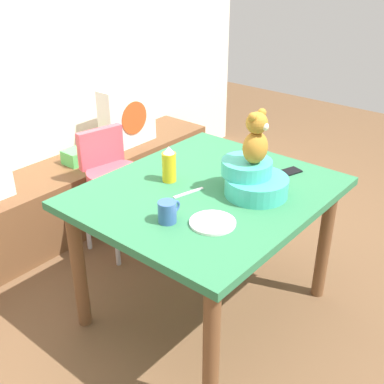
{
  "coord_description": "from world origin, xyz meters",
  "views": [
    {
      "loc": [
        -1.64,
        -1.27,
        1.81
      ],
      "look_at": [
        0.0,
        0.1,
        0.69
      ],
      "focal_mm": 44.99,
      "sensor_mm": 36.0,
      "label": 1
    }
  ],
  "objects_px": {
    "pillow_floral_right": "(127,116)",
    "cell_phone": "(288,172)",
    "teddy_bear": "(256,139)",
    "infant_seat_teal": "(253,180)",
    "ketchup_bottle": "(169,165)",
    "dining_table": "(207,207)",
    "dinner_plate_near": "(213,223)",
    "book_stack": "(79,156)",
    "coffee_mug": "(168,212)",
    "highchair": "(113,175)"
  },
  "relations": [
    {
      "from": "pillow_floral_right",
      "to": "cell_phone",
      "type": "height_order",
      "value": "pillow_floral_right"
    },
    {
      "from": "teddy_bear",
      "to": "cell_phone",
      "type": "distance_m",
      "value": 0.41
    },
    {
      "from": "infant_seat_teal",
      "to": "ketchup_bottle",
      "type": "relative_size",
      "value": 1.78
    },
    {
      "from": "dining_table",
      "to": "dinner_plate_near",
      "type": "bearing_deg",
      "value": -138.25
    },
    {
      "from": "dining_table",
      "to": "book_stack",
      "type": "bearing_deg",
      "value": 81.73
    },
    {
      "from": "coffee_mug",
      "to": "infant_seat_teal",
      "type": "bearing_deg",
      "value": -16.63
    },
    {
      "from": "dining_table",
      "to": "dinner_plate_near",
      "type": "distance_m",
      "value": 0.34
    },
    {
      "from": "book_stack",
      "to": "dining_table",
      "type": "relative_size",
      "value": 0.17
    },
    {
      "from": "ketchup_bottle",
      "to": "cell_phone",
      "type": "xyz_separation_m",
      "value": [
        0.46,
        -0.41,
        -0.08
      ]
    },
    {
      "from": "teddy_bear",
      "to": "ketchup_bottle",
      "type": "xyz_separation_m",
      "value": [
        -0.15,
        0.4,
        -0.19
      ]
    },
    {
      "from": "pillow_floral_right",
      "to": "book_stack",
      "type": "height_order",
      "value": "pillow_floral_right"
    },
    {
      "from": "teddy_bear",
      "to": "cell_phone",
      "type": "xyz_separation_m",
      "value": [
        0.31,
        -0.02,
        -0.27
      ]
    },
    {
      "from": "pillow_floral_right",
      "to": "cell_phone",
      "type": "bearing_deg",
      "value": -98.69
    },
    {
      "from": "pillow_floral_right",
      "to": "coffee_mug",
      "type": "bearing_deg",
      "value": -127.11
    },
    {
      "from": "book_stack",
      "to": "ketchup_bottle",
      "type": "distance_m",
      "value": 1.13
    },
    {
      "from": "highchair",
      "to": "cell_phone",
      "type": "distance_m",
      "value": 1.1
    },
    {
      "from": "teddy_bear",
      "to": "dinner_plate_near",
      "type": "relative_size",
      "value": 1.25
    },
    {
      "from": "teddy_bear",
      "to": "dinner_plate_near",
      "type": "height_order",
      "value": "teddy_bear"
    },
    {
      "from": "infant_seat_teal",
      "to": "cell_phone",
      "type": "height_order",
      "value": "infant_seat_teal"
    },
    {
      "from": "book_stack",
      "to": "cell_phone",
      "type": "height_order",
      "value": "cell_phone"
    },
    {
      "from": "highchair",
      "to": "coffee_mug",
      "type": "xyz_separation_m",
      "value": [
        -0.45,
        -0.88,
        0.27
      ]
    },
    {
      "from": "coffee_mug",
      "to": "cell_phone",
      "type": "height_order",
      "value": "coffee_mug"
    },
    {
      "from": "highchair",
      "to": "dinner_plate_near",
      "type": "relative_size",
      "value": 3.95
    },
    {
      "from": "teddy_bear",
      "to": "ketchup_bottle",
      "type": "height_order",
      "value": "teddy_bear"
    },
    {
      "from": "dining_table",
      "to": "pillow_floral_right",
      "type": "bearing_deg",
      "value": 62.99
    },
    {
      "from": "book_stack",
      "to": "dinner_plate_near",
      "type": "xyz_separation_m",
      "value": [
        -0.43,
        -1.48,
        0.24
      ]
    },
    {
      "from": "infant_seat_teal",
      "to": "book_stack",
      "type": "bearing_deg",
      "value": 86.78
    },
    {
      "from": "dining_table",
      "to": "ketchup_bottle",
      "type": "relative_size",
      "value": 6.42
    },
    {
      "from": "pillow_floral_right",
      "to": "book_stack",
      "type": "distance_m",
      "value": 0.48
    },
    {
      "from": "ketchup_bottle",
      "to": "coffee_mug",
      "type": "xyz_separation_m",
      "value": [
        -0.3,
        -0.26,
        -0.04
      ]
    },
    {
      "from": "highchair",
      "to": "ketchup_bottle",
      "type": "height_order",
      "value": "ketchup_bottle"
    },
    {
      "from": "teddy_bear",
      "to": "ketchup_bottle",
      "type": "distance_m",
      "value": 0.46
    },
    {
      "from": "infant_seat_teal",
      "to": "pillow_floral_right",
      "type": "bearing_deg",
      "value": 69.65
    },
    {
      "from": "book_stack",
      "to": "coffee_mug",
      "type": "distance_m",
      "value": 1.45
    },
    {
      "from": "pillow_floral_right",
      "to": "infant_seat_teal",
      "type": "distance_m",
      "value": 1.53
    },
    {
      "from": "pillow_floral_right",
      "to": "infant_seat_teal",
      "type": "xyz_separation_m",
      "value": [
        -0.53,
        -1.43,
        0.13
      ]
    },
    {
      "from": "infant_seat_teal",
      "to": "ketchup_bottle",
      "type": "xyz_separation_m",
      "value": [
        -0.15,
        0.39,
        0.02
      ]
    },
    {
      "from": "coffee_mug",
      "to": "highchair",
      "type": "bearing_deg",
      "value": 62.73
    },
    {
      "from": "pillow_floral_right",
      "to": "teddy_bear",
      "type": "distance_m",
      "value": 1.56
    },
    {
      "from": "book_stack",
      "to": "cell_phone",
      "type": "relative_size",
      "value": 1.39
    },
    {
      "from": "ketchup_bottle",
      "to": "coffee_mug",
      "type": "distance_m",
      "value": 0.4
    },
    {
      "from": "teddy_bear",
      "to": "coffee_mug",
      "type": "xyz_separation_m",
      "value": [
        -0.45,
        0.13,
        -0.23
      ]
    },
    {
      "from": "infant_seat_teal",
      "to": "coffee_mug",
      "type": "relative_size",
      "value": 2.75
    },
    {
      "from": "highchair",
      "to": "dining_table",
      "type": "bearing_deg",
      "value": -97.27
    },
    {
      "from": "teddy_bear",
      "to": "dinner_plate_near",
      "type": "bearing_deg",
      "value": -175.8
    },
    {
      "from": "pillow_floral_right",
      "to": "infant_seat_teal",
      "type": "bearing_deg",
      "value": -110.35
    },
    {
      "from": "pillow_floral_right",
      "to": "dinner_plate_near",
      "type": "relative_size",
      "value": 2.2
    },
    {
      "from": "infant_seat_teal",
      "to": "coffee_mug",
      "type": "distance_m",
      "value": 0.47
    },
    {
      "from": "pillow_floral_right",
      "to": "dining_table",
      "type": "bearing_deg",
      "value": -117.01
    },
    {
      "from": "dining_table",
      "to": "cell_phone",
      "type": "bearing_deg",
      "value": -26.6
    }
  ]
}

